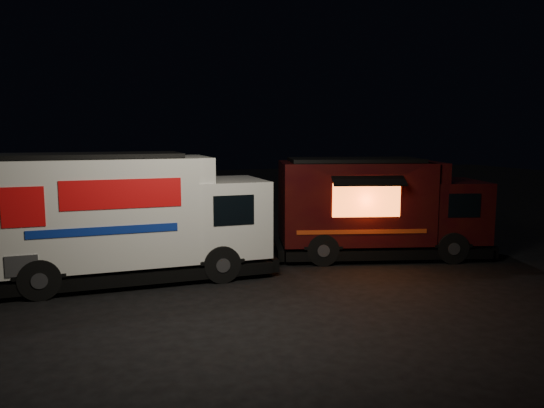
{
  "coord_description": "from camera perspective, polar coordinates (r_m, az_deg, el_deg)",
  "views": [
    {
      "loc": [
        -2.99,
        -13.19,
        3.83
      ],
      "look_at": [
        2.01,
        2.0,
        1.67
      ],
      "focal_mm": 35.0,
      "sensor_mm": 36.0,
      "label": 1
    }
  ],
  "objects": [
    {
      "name": "white_truck",
      "position": [
        14.26,
        -14.72,
        -1.31
      ],
      "size": [
        7.36,
        2.63,
        3.31
      ],
      "primitive_type": null,
      "rotation": [
        0.0,
        0.0,
        0.02
      ],
      "color": "silver",
      "rests_on": "ground"
    },
    {
      "name": "ground",
      "position": [
        14.05,
        -5.3,
        -8.14
      ],
      "size": [
        80.0,
        80.0,
        0.0
      ],
      "primitive_type": "plane",
      "color": "black",
      "rests_on": "ground"
    },
    {
      "name": "red_truck",
      "position": [
        16.72,
        11.65,
        -0.37
      ],
      "size": [
        6.96,
        3.97,
        3.05
      ],
      "primitive_type": null,
      "rotation": [
        0.0,
        0.0,
        -0.25
      ],
      "color": "#340D09",
      "rests_on": "ground"
    }
  ]
}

